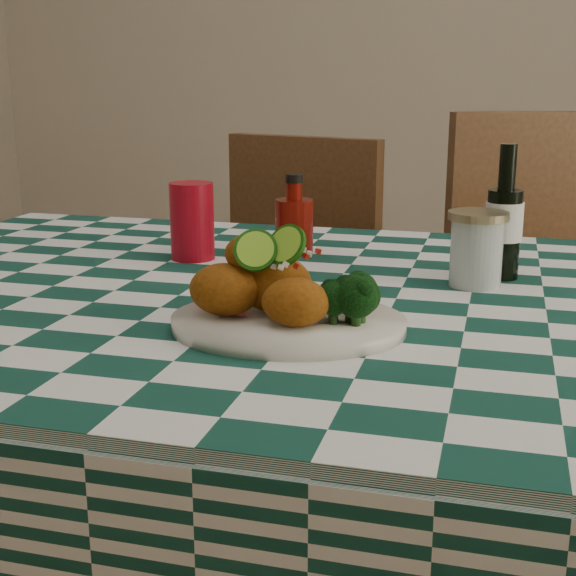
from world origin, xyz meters
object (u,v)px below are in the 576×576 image
(red_tumbler, at_px, (192,221))
(wooden_chair_left, at_px, (261,336))
(mason_jar, at_px, (476,249))
(wooden_chair_right, at_px, (573,346))
(dining_table, at_px, (323,532))
(beer_bottle, at_px, (504,212))
(plate, at_px, (288,324))
(ketchup_bottle, at_px, (294,214))
(fried_chicken_pile, at_px, (276,273))

(red_tumbler, xyz_separation_m, wooden_chair_left, (-0.04, 0.52, -0.38))
(mason_jar, relative_size, wooden_chair_right, 0.11)
(dining_table, distance_m, beer_bottle, 0.58)
(plate, distance_m, mason_jar, 0.36)
(ketchup_bottle, bearing_deg, mason_jar, -25.45)
(red_tumbler, bearing_deg, dining_table, -31.28)
(plate, relative_size, wooden_chair_right, 0.29)
(beer_bottle, bearing_deg, mason_jar, -120.62)
(beer_bottle, distance_m, wooden_chair_right, 0.69)
(beer_bottle, bearing_deg, plate, -125.69)
(fried_chicken_pile, height_order, wooden_chair_left, wooden_chair_left)
(red_tumbler, bearing_deg, beer_bottle, 0.07)
(beer_bottle, xyz_separation_m, wooden_chair_right, (0.17, 0.54, -0.38))
(mason_jar, distance_m, beer_bottle, 0.09)
(plate, bearing_deg, mason_jar, 53.28)
(ketchup_bottle, height_order, wooden_chair_left, wooden_chair_left)
(ketchup_bottle, bearing_deg, red_tumbler, -149.72)
(ketchup_bottle, relative_size, wooden_chair_right, 0.14)
(fried_chicken_pile, bearing_deg, dining_table, 82.64)
(wooden_chair_left, bearing_deg, plate, -54.00)
(red_tumbler, bearing_deg, fried_chicken_pile, -54.41)
(dining_table, relative_size, mason_jar, 14.61)
(fried_chicken_pile, bearing_deg, plate, 0.00)
(mason_jar, xyz_separation_m, wooden_chair_right, (0.21, 0.60, -0.34))
(dining_table, height_order, plate, plate)
(fried_chicken_pile, xyz_separation_m, mason_jar, (0.23, 0.29, -0.02))
(dining_table, height_order, ketchup_bottle, ketchup_bottle)
(fried_chicken_pile, xyz_separation_m, red_tumbler, (-0.25, 0.35, -0.01))
(mason_jar, xyz_separation_m, beer_bottle, (0.04, 0.06, 0.05))
(wooden_chair_left, bearing_deg, fried_chicken_pile, -54.92)
(beer_bottle, relative_size, wooden_chair_right, 0.21)
(wooden_chair_right, bearing_deg, red_tumbler, -166.47)
(ketchup_bottle, xyz_separation_m, mason_jar, (0.32, -0.15, -0.01))
(red_tumbler, xyz_separation_m, beer_bottle, (0.52, 0.00, 0.04))
(plate, distance_m, wooden_chair_right, 1.03)
(dining_table, bearing_deg, mason_jar, 26.85)
(dining_table, xyz_separation_m, beer_bottle, (0.24, 0.17, 0.50))
(dining_table, xyz_separation_m, ketchup_bottle, (-0.12, 0.26, 0.46))
(dining_table, xyz_separation_m, plate, (-0.01, -0.18, 0.40))
(plate, height_order, beer_bottle, beer_bottle)
(dining_table, bearing_deg, red_tumbler, 148.72)
(plate, relative_size, fried_chicken_pile, 1.72)
(wooden_chair_right, bearing_deg, beer_bottle, -132.14)
(fried_chicken_pile, bearing_deg, mason_jar, 51.34)
(ketchup_bottle, xyz_separation_m, wooden_chair_right, (0.53, 0.45, -0.35))
(ketchup_bottle, distance_m, mason_jar, 0.36)
(fried_chicken_pile, relative_size, wooden_chair_right, 0.17)
(plate, bearing_deg, wooden_chair_left, 109.24)
(wooden_chair_left, xyz_separation_m, wooden_chair_right, (0.73, 0.02, 0.03))
(plate, distance_m, wooden_chair_left, 0.98)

